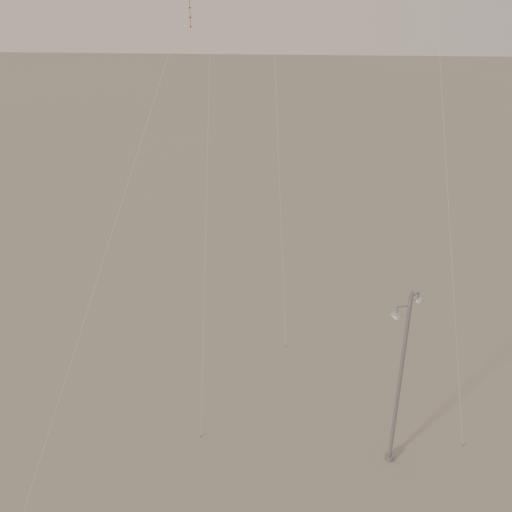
{
  "coord_description": "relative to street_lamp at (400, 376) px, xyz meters",
  "views": [
    {
      "loc": [
        1.46,
        -22.3,
        26.22
      ],
      "look_at": [
        0.52,
        5.0,
        10.32
      ],
      "focal_mm": 50.0,
      "sensor_mm": 36.0,
      "label": 1
    }
  ],
  "objects": [
    {
      "name": "kite_3",
      "position": [
        -11.3,
        1.98,
        10.42
      ],
      "size": [
        7.7,
        11.87,
        21.34
      ],
      "rotation": [
        0.0,
        0.0,
        0.07
      ],
      "color": "maroon",
      "rests_on": "ground"
    },
    {
      "name": "street_lamp",
      "position": [
        0.0,
        0.0,
        0.0
      ],
      "size": [
        1.46,
        1.01,
        9.8
      ],
      "color": "gray",
      "rests_on": "ground"
    },
    {
      "name": "kite_4",
      "position": [
        1.86,
        8.95,
        12.26
      ],
      "size": [
        2.92,
        11.39,
        24.57
      ],
      "rotation": [
        0.0,
        0.0,
        1.85
      ],
      "color": "#342E2C",
      "rests_on": "ground"
    },
    {
      "name": "ground",
      "position": [
        -7.14,
        -3.13,
        -5.22
      ],
      "size": [
        160.0,
        160.0,
        0.0
      ],
      "primitive_type": "plane",
      "color": "gray",
      "rests_on": "ground"
    }
  ]
}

